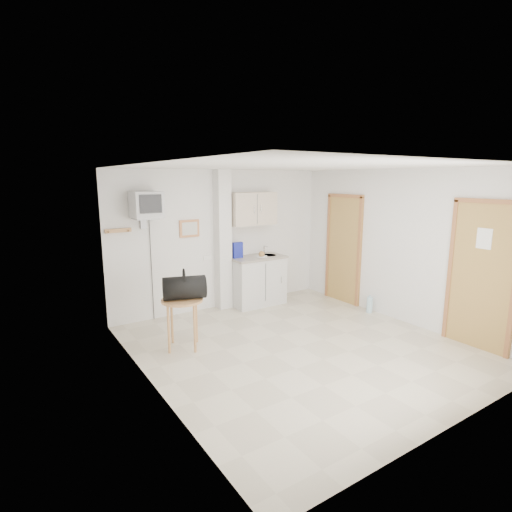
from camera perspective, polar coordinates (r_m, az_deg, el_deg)
ground at (r=5.84m, az=6.23°, el=-12.73°), size 4.50×4.50×0.00m
room_envelope at (r=5.63m, az=7.88°, el=2.67°), size 4.24×4.54×2.55m
kitchenette at (r=7.46m, az=0.00°, el=-0.91°), size 1.03×0.58×2.10m
crt_television at (r=6.45m, az=-15.41°, el=6.98°), size 0.44×0.45×2.15m
round_table at (r=5.66m, az=-10.48°, el=-7.13°), size 0.57×0.57×0.71m
duffel_bag at (r=5.59m, az=-10.20°, el=-4.45°), size 0.65×0.47×0.43m
water_bottle at (r=7.42m, az=15.92°, el=-6.71°), size 0.11×0.11×0.32m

